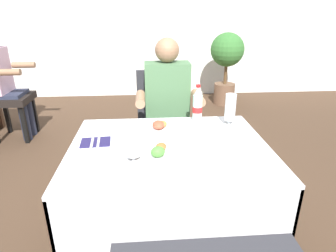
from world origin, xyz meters
name	(u,v)px	position (x,y,z in m)	size (l,w,h in m)	color
ground_plane	(158,237)	(0.00, 0.00, 0.00)	(11.00, 11.00, 0.00)	#473323
back_wall	(148,14)	(0.00, 3.65, 1.39)	(11.00, 0.12, 2.77)	white
main_dining_table	(169,170)	(0.07, -0.06, 0.57)	(1.14, 0.91, 0.73)	white
chair_far_diner_seat	(162,121)	(0.07, 0.79, 0.55)	(0.44, 0.50, 0.97)	#2D2D33
seated_diner_far	(168,108)	(0.12, 0.68, 0.71)	(0.50, 0.46, 1.26)	#282D42
plate_near_camera	(158,154)	(0.00, -0.20, 0.75)	(0.25, 0.25, 0.07)	white
plate_far_diner	(161,126)	(0.04, 0.19, 0.75)	(0.25, 0.25, 0.06)	white
beer_glass_left	(133,143)	(-0.13, -0.23, 0.84)	(0.07, 0.07, 0.21)	white
beer_glass_middle	(230,109)	(0.50, 0.24, 0.84)	(0.07, 0.07, 0.21)	white
cola_bottle_primary	(197,105)	(0.30, 0.32, 0.84)	(0.07, 0.07, 0.26)	silver
napkin_cutlery_set	(96,142)	(-0.36, 0.01, 0.74)	(0.18, 0.19, 0.01)	#231E4C
background_chair_right	(1,94)	(-1.73, 1.80, 0.55)	(0.50, 0.44, 0.97)	black
background_patron	(3,80)	(-1.68, 1.80, 0.71)	(0.46, 0.50, 1.26)	#282D42
potted_plant_corner	(227,59)	(1.23, 2.97, 0.73)	(0.52, 0.52, 1.14)	brown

